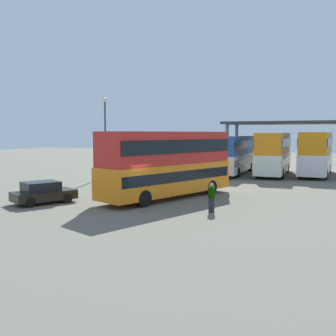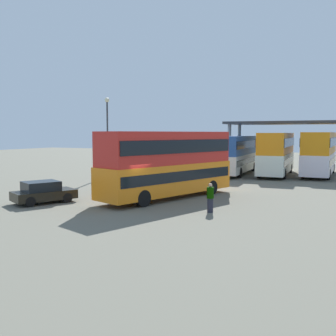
# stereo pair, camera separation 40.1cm
# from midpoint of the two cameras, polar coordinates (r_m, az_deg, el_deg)

# --- Properties ---
(ground_plane) EXTENTS (140.00, 140.00, 0.00)m
(ground_plane) POSITION_cam_midpoint_polar(r_m,az_deg,el_deg) (23.20, -5.90, -5.48)
(ground_plane) COLOR #666356
(double_decker_main) EXTENTS (5.73, 10.56, 4.38)m
(double_decker_main) POSITION_cam_midpoint_polar(r_m,az_deg,el_deg) (25.22, -0.44, 0.90)
(double_decker_main) COLOR orange
(double_decker_main) RESTS_ON ground_plane
(parked_hatchback) EXTENTS (3.21, 4.08, 1.35)m
(parked_hatchback) POSITION_cam_midpoint_polar(r_m,az_deg,el_deg) (24.78, -18.50, -3.46)
(parked_hatchback) COLOR black
(parked_hatchback) RESTS_ON ground_plane
(double_decker_near_canopy) EXTENTS (3.02, 11.32, 4.00)m
(double_decker_near_canopy) POSITION_cam_midpoint_polar(r_m,az_deg,el_deg) (41.14, 9.50, 2.22)
(double_decker_near_canopy) COLOR silver
(double_decker_near_canopy) RESTS_ON ground_plane
(double_decker_mid_row) EXTENTS (3.04, 10.32, 4.31)m
(double_decker_mid_row) POSITION_cam_midpoint_polar(r_m,az_deg,el_deg) (40.70, 15.15, 2.30)
(double_decker_mid_row) COLOR white
(double_decker_mid_row) RESTS_ON ground_plane
(double_decker_far_right) EXTENTS (2.71, 10.34, 4.37)m
(double_decker_far_right) POSITION_cam_midpoint_polar(r_m,az_deg,el_deg) (41.56, 20.89, 2.24)
(double_decker_far_right) COLOR white
(double_decker_far_right) RESTS_ON ground_plane
(depot_canopy) EXTENTS (20.59, 6.49, 5.47)m
(depot_canopy) POSITION_cam_midpoint_polar(r_m,az_deg,el_deg) (41.30, 22.37, 5.95)
(depot_canopy) COLOR #33353A
(depot_canopy) RESTS_ON ground_plane
(lamppost_tall) EXTENTS (0.44, 0.44, 7.75)m
(lamppost_tall) POSITION_cam_midpoint_polar(r_m,az_deg,el_deg) (38.42, -9.60, 6.00)
(lamppost_tall) COLOR #33353A
(lamppost_tall) RESTS_ON ground_plane
(pedestrian_waiting) EXTENTS (0.38, 0.38, 1.60)m
(pedestrian_waiting) POSITION_cam_midpoint_polar(r_m,az_deg,el_deg) (20.96, 5.93, -4.42)
(pedestrian_waiting) COLOR #262633
(pedestrian_waiting) RESTS_ON ground_plane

